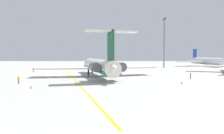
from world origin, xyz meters
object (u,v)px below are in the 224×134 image
(ground_crew_portside, at_px, (123,68))
(safety_cone_wingtip, at_px, (122,70))
(ground_crew_starboard, at_px, (191,75))
(main_jetliner, at_px, (99,66))
(airliner_far_left, at_px, (207,61))
(ground_crew_near_nose, at_px, (18,79))
(safety_cone_nose, at_px, (31,87))
(safety_cone_tail, at_px, (182,83))
(ground_crew_near_tail, at_px, (33,69))
(light_mast, at_px, (164,40))

(ground_crew_portside, distance_m, safety_cone_wingtip, 2.03)
(ground_crew_starboard, relative_size, safety_cone_wingtip, 3.03)
(main_jetliner, distance_m, airliner_far_left, 79.30)
(airliner_far_left, bearing_deg, safety_cone_wingtip, -60.42)
(airliner_far_left, height_order, ground_crew_portside, airliner_far_left)
(ground_crew_near_nose, height_order, ground_crew_starboard, ground_crew_near_nose)
(safety_cone_nose, height_order, safety_cone_tail, same)
(ground_crew_starboard, xyz_separation_m, safety_cone_nose, (16.03, -34.83, -0.78))
(ground_crew_portside, height_order, ground_crew_starboard, ground_crew_portside)
(ground_crew_near_nose, relative_size, safety_cone_wingtip, 3.09)
(ground_crew_near_tail, height_order, safety_cone_wingtip, ground_crew_near_tail)
(airliner_far_left, relative_size, ground_crew_near_nose, 19.31)
(ground_crew_starboard, bearing_deg, ground_crew_near_nose, 74.25)
(airliner_far_left, height_order, ground_crew_near_tail, airliner_far_left)
(ground_crew_near_nose, height_order, safety_cone_tail, ground_crew_near_nose)
(safety_cone_nose, bearing_deg, airliner_far_left, 140.09)
(safety_cone_nose, distance_m, safety_cone_tail, 30.36)
(airliner_far_left, distance_m, ground_crew_near_nose, 101.62)
(safety_cone_tail, xyz_separation_m, light_mast, (-61.06, 10.34, 12.99))
(safety_cone_wingtip, distance_m, light_mast, 34.30)
(ground_crew_near_nose, height_order, safety_cone_wingtip, ground_crew_near_nose)
(airliner_far_left, distance_m, safety_cone_tail, 80.93)
(ground_crew_starboard, height_order, light_mast, light_mast)
(main_jetliner, height_order, light_mast, light_mast)
(main_jetliner, distance_m, light_mast, 55.26)
(airliner_far_left, height_order, light_mast, light_mast)
(main_jetliner, bearing_deg, safety_cone_tail, -143.67)
(main_jetliner, xyz_separation_m, safety_cone_wingtip, (-22.79, 7.27, -2.86))
(ground_crew_portside, bearing_deg, ground_crew_near_nose, -75.61)
(airliner_far_left, xyz_separation_m, ground_crew_portside, (32.70, -46.91, -1.76))
(airliner_far_left, xyz_separation_m, ground_crew_starboard, (62.83, -31.13, -1.83))
(ground_crew_starboard, distance_m, safety_cone_tail, 10.81)
(main_jetliner, relative_size, safety_cone_wingtip, 70.67)
(ground_crew_starboard, xyz_separation_m, safety_cone_tail, (9.45, -5.19, -0.78))
(ground_crew_near_tail, xyz_separation_m, safety_cone_nose, (37.81, 13.52, -0.80))
(main_jetliner, bearing_deg, ground_crew_portside, -32.90)
(ground_crew_near_nose, relative_size, ground_crew_starboard, 1.02)
(ground_crew_starboard, distance_m, light_mast, 53.28)
(safety_cone_tail, bearing_deg, safety_cone_wingtip, -163.29)
(ground_crew_portside, relative_size, safety_cone_tail, 3.23)
(ground_crew_portside, xyz_separation_m, safety_cone_nose, (46.16, -19.06, -0.85))
(main_jetliner, relative_size, airliner_far_left, 1.19)
(ground_crew_portside, bearing_deg, safety_cone_wingtip, -70.36)
(main_jetliner, height_order, safety_cone_tail, main_jetliner)
(safety_cone_wingtip, relative_size, light_mast, 0.02)
(safety_cone_tail, bearing_deg, ground_crew_near_nose, -89.13)
(main_jetliner, height_order, ground_crew_portside, main_jetliner)
(main_jetliner, relative_size, ground_crew_near_nose, 22.90)
(ground_crew_near_tail, xyz_separation_m, ground_crew_starboard, (21.78, 48.35, -0.01))
(safety_cone_tail, distance_m, light_mast, 63.27)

